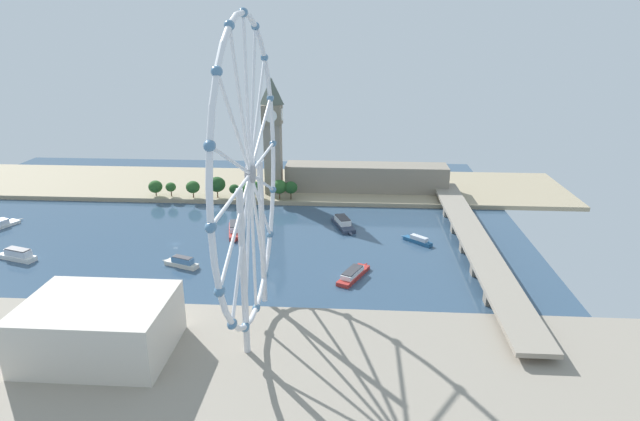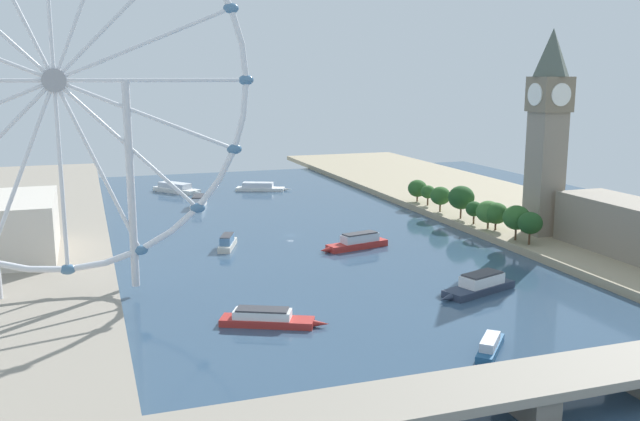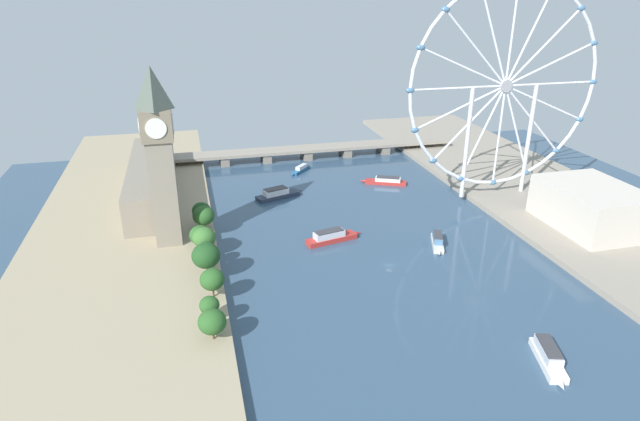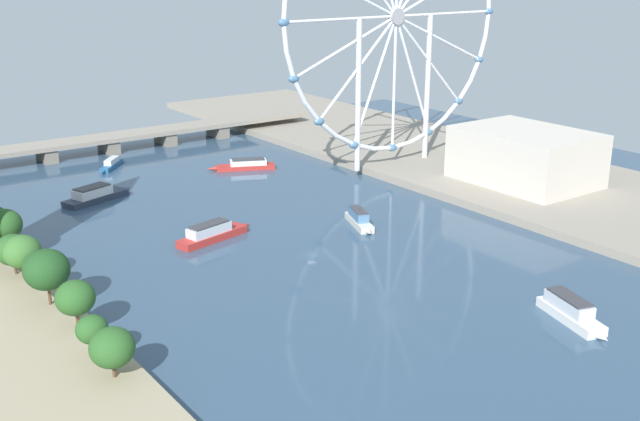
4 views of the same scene
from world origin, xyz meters
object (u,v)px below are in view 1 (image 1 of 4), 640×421
(river_bridge, at_px, (474,242))
(tour_boat_6, at_px, (234,230))
(tour_boat_0, at_px, (181,262))
(tour_boat_5, at_px, (417,240))
(clock_tower, at_px, (273,134))
(tour_boat_3, at_px, (17,255))
(ferris_wheel, at_px, (250,176))
(riverside_hall, at_px, (99,327))
(tour_boat_2, at_px, (343,223))
(parliament_block, at_px, (366,177))
(tour_boat_7, at_px, (353,274))

(river_bridge, xyz_separation_m, tour_boat_6, (-18.55, -137.65, -3.48))
(tour_boat_0, relative_size, tour_boat_5, 1.23)
(clock_tower, height_order, tour_boat_3, clock_tower)
(tour_boat_0, xyz_separation_m, tour_boat_5, (-40.48, 125.01, -0.51))
(ferris_wheel, relative_size, riverside_hall, 2.33)
(tour_boat_2, relative_size, tour_boat_5, 1.74)
(parliament_block, xyz_separation_m, riverside_hall, (217.38, -100.22, 0.91))
(river_bridge, height_order, tour_boat_2, river_bridge)
(parliament_block, distance_m, tour_boat_5, 99.73)
(ferris_wheel, height_order, riverside_hall, ferris_wheel)
(tour_boat_2, distance_m, tour_boat_6, 66.72)
(ferris_wheel, bearing_deg, tour_boat_3, -113.60)
(tour_boat_6, bearing_deg, tour_boat_3, -79.96)
(tour_boat_6, bearing_deg, tour_boat_2, 90.39)
(tour_boat_3, height_order, tour_boat_7, tour_boat_3)
(river_bridge, bearing_deg, ferris_wheel, -49.97)
(tour_boat_0, relative_size, tour_boat_6, 0.72)
(tour_boat_5, bearing_deg, parliament_block, -31.05)
(ferris_wheel, height_order, tour_boat_3, ferris_wheel)
(tour_boat_5, bearing_deg, river_bridge, -157.39)
(parliament_block, height_order, riverside_hall, riverside_hall)
(riverside_hall, height_order, tour_boat_7, riverside_hall)
(parliament_block, distance_m, tour_boat_0, 166.94)
(tour_boat_2, distance_m, tour_boat_5, 48.93)
(tour_boat_5, relative_size, tour_boat_6, 0.58)
(tour_boat_0, bearing_deg, ferris_wheel, 151.30)
(clock_tower, relative_size, tour_boat_7, 2.85)
(riverside_hall, height_order, tour_boat_3, riverside_hall)
(parliament_block, height_order, tour_boat_5, parliament_block)
(clock_tower, bearing_deg, parliament_block, 98.99)
(ferris_wheel, xyz_separation_m, tour_boat_3, (-61.10, -139.83, -62.29))
(riverside_hall, xyz_separation_m, tour_boat_7, (-74.90, 92.10, -11.59))
(tour_boat_6, bearing_deg, tour_boat_7, 39.41)
(tour_boat_0, bearing_deg, tour_boat_3, 18.87)
(tour_boat_0, distance_m, tour_boat_5, 131.41)
(tour_boat_0, bearing_deg, tour_boat_5, -141.37)
(tour_boat_7, bearing_deg, tour_boat_6, 77.43)
(tour_boat_2, relative_size, tour_boat_7, 1.06)
(river_bridge, distance_m, tour_boat_2, 80.36)
(tour_boat_3, distance_m, tour_boat_5, 218.16)
(riverside_hall, relative_size, tour_boat_0, 2.37)
(ferris_wheel, distance_m, tour_boat_7, 90.08)
(riverside_hall, xyz_separation_m, tour_boat_2, (-145.56, 85.29, -11.08))
(parliament_block, relative_size, tour_boat_3, 4.65)
(tour_boat_3, relative_size, tour_boat_7, 0.88)
(tour_boat_2, bearing_deg, ferris_wheel, -33.85)
(riverside_hall, height_order, tour_boat_6, riverside_hall)
(ferris_wheel, xyz_separation_m, river_bridge, (-88.00, 104.75, -59.01))
(riverside_hall, xyz_separation_m, tour_boat_3, (-84.67, -86.56, -10.84))
(riverside_hall, bearing_deg, tour_boat_6, 171.10)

